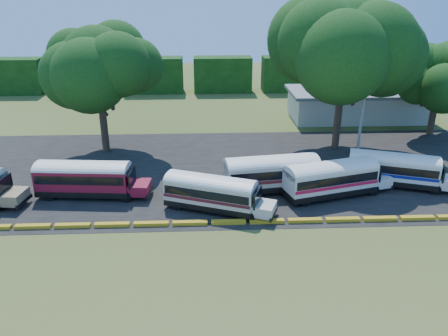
{
  "coord_description": "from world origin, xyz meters",
  "views": [
    {
      "loc": [
        -3.18,
        -28.74,
        17.07
      ],
      "look_at": [
        -1.63,
        6.0,
        2.66
      ],
      "focal_mm": 35.0,
      "sensor_mm": 36.0,
      "label": 1
    }
  ],
  "objects_px": {
    "bus_red": "(86,177)",
    "bus_cream_west": "(213,191)",
    "bus_white_red": "(333,177)",
    "tree_west": "(97,62)"
  },
  "relations": [
    {
      "from": "bus_white_red",
      "to": "tree_west",
      "type": "distance_m",
      "value": 26.78
    },
    {
      "from": "bus_red",
      "to": "bus_cream_west",
      "type": "relative_size",
      "value": 1.07
    },
    {
      "from": "bus_white_red",
      "to": "tree_west",
      "type": "xyz_separation_m",
      "value": [
        -22.22,
        12.64,
        7.98
      ]
    },
    {
      "from": "bus_red",
      "to": "bus_white_red",
      "type": "distance_m",
      "value": 21.46
    },
    {
      "from": "bus_white_red",
      "to": "bus_cream_west",
      "type": "bearing_deg",
      "value": 175.86
    },
    {
      "from": "bus_white_red",
      "to": "tree_west",
      "type": "bearing_deg",
      "value": 134.64
    },
    {
      "from": "tree_west",
      "to": "bus_cream_west",
      "type": "bearing_deg",
      "value": -51.57
    },
    {
      "from": "tree_west",
      "to": "bus_white_red",
      "type": "bearing_deg",
      "value": -29.63
    },
    {
      "from": "bus_red",
      "to": "bus_cream_west",
      "type": "xyz_separation_m",
      "value": [
        10.96,
        -3.12,
        -0.15
      ]
    },
    {
      "from": "bus_white_red",
      "to": "tree_west",
      "type": "relative_size",
      "value": 0.75
    }
  ]
}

